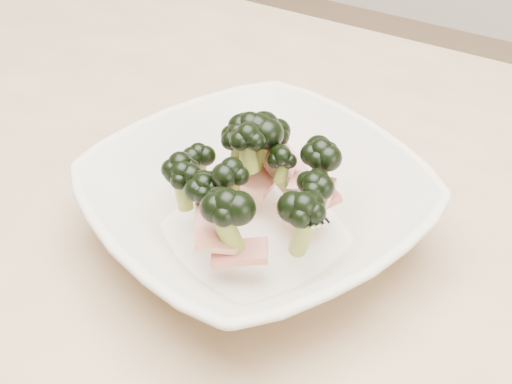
# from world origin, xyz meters

# --- Properties ---
(dining_table) EXTENTS (1.20, 0.80, 0.75)m
(dining_table) POSITION_xyz_m (0.00, 0.00, 0.65)
(dining_table) COLOR tan
(dining_table) RESTS_ON ground
(broccoli_dish) EXTENTS (0.35, 0.35, 0.11)m
(broccoli_dish) POSITION_xyz_m (-0.00, -0.01, 0.79)
(broccoli_dish) COLOR beige
(broccoli_dish) RESTS_ON dining_table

